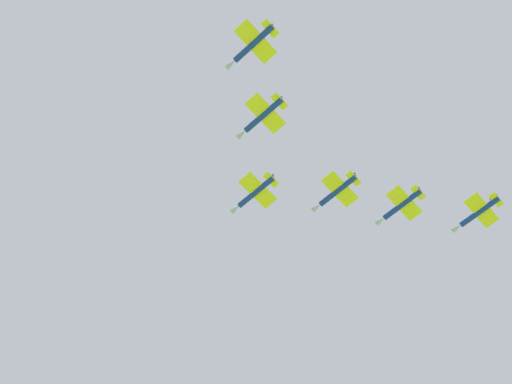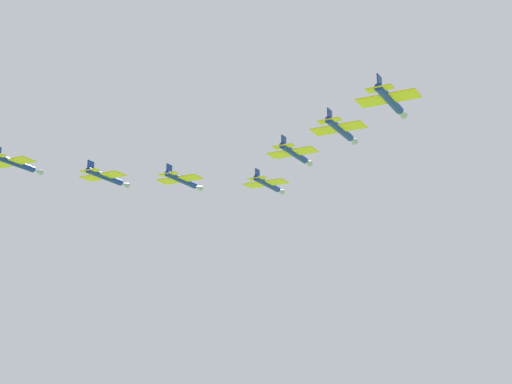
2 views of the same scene
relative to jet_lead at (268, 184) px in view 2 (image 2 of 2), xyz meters
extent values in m
cylinder|color=navy|center=(0.07, 0.27, -0.01)|extent=(3.91, 10.52, 1.29)
cone|color=#9EA3AD|center=(-1.56, -5.96, -0.01)|extent=(1.78, 2.57, 1.22)
cube|color=yellow|center=(0.22, 0.84, -0.07)|extent=(10.01, 5.99, 0.21)
cube|color=yellow|center=(1.24, 4.73, -0.01)|extent=(4.27, 2.59, 0.21)
cube|color=navy|center=(1.21, 4.64, 1.04)|extent=(0.65, 1.86, 2.11)
cylinder|color=navy|center=(16.11, 10.54, -0.95)|extent=(3.91, 10.52, 1.29)
cone|color=#9EA3AD|center=(14.48, 4.31, -0.95)|extent=(1.78, 2.57, 1.22)
cube|color=yellow|center=(16.26, 11.11, -1.01)|extent=(10.01, 5.99, 0.21)
cube|color=yellow|center=(17.28, 15.01, -0.95)|extent=(4.27, 2.59, 0.21)
cube|color=navy|center=(17.26, 14.92, 0.10)|extent=(0.65, 1.86, 2.11)
cylinder|color=navy|center=(-8.89, 17.08, 0.93)|extent=(3.91, 10.52, 1.29)
cone|color=#9EA3AD|center=(-10.52, 10.85, 0.93)|extent=(1.78, 2.57, 1.22)
cube|color=yellow|center=(-8.74, 17.65, 0.87)|extent=(10.01, 5.99, 0.21)
cube|color=yellow|center=(-7.73, 21.54, 0.93)|extent=(4.27, 2.59, 0.21)
cube|color=navy|center=(-7.75, 21.45, 1.98)|extent=(0.65, 1.86, 2.11)
cylinder|color=navy|center=(30.87, 15.89, -0.81)|extent=(3.91, 10.52, 1.29)
cone|color=#9EA3AD|center=(29.24, 9.66, -0.81)|extent=(1.78, 2.57, 1.22)
cube|color=yellow|center=(31.01, 16.45, -0.87)|extent=(10.01, 5.99, 0.21)
cube|color=yellow|center=(32.03, 20.35, -0.81)|extent=(4.27, 2.59, 0.21)
cube|color=navy|center=(32.01, 20.26, 0.25)|extent=(0.65, 1.86, 2.11)
cylinder|color=navy|center=(-19.14, 28.96, 0.78)|extent=(3.91, 10.52, 1.29)
cone|color=#9EA3AD|center=(-20.77, 22.73, 0.78)|extent=(1.78, 2.57, 1.22)
cube|color=yellow|center=(-19.00, 29.53, 0.73)|extent=(10.01, 5.99, 0.21)
cube|color=yellow|center=(-17.98, 33.42, 0.78)|extent=(4.27, 2.59, 0.21)
cube|color=navy|center=(-18.00, 33.33, 1.84)|extent=(0.65, 1.86, 2.11)
cylinder|color=navy|center=(46.51, 24.65, 0.62)|extent=(3.91, 10.52, 1.29)
cone|color=#9EA3AD|center=(44.88, 18.42, 0.62)|extent=(1.78, 2.57, 1.22)
cube|color=yellow|center=(46.66, 25.21, 0.56)|extent=(10.01, 5.99, 0.21)
cylinder|color=navy|center=(-28.50, 44.25, -0.64)|extent=(3.91, 10.52, 1.29)
cone|color=#9EA3AD|center=(-30.13, 38.02, -0.64)|extent=(1.78, 2.57, 1.22)
cube|color=yellow|center=(-28.36, 44.82, -0.70)|extent=(10.01, 5.99, 0.21)
cube|color=yellow|center=(-27.34, 48.72, -0.64)|extent=(4.27, 2.59, 0.21)
cube|color=navy|center=(-27.36, 48.63, 0.41)|extent=(0.65, 1.86, 2.11)
camera|label=1|loc=(58.11, 30.78, -137.67)|focal=46.33mm
camera|label=2|loc=(-32.36, 150.59, -43.70)|focal=51.79mm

